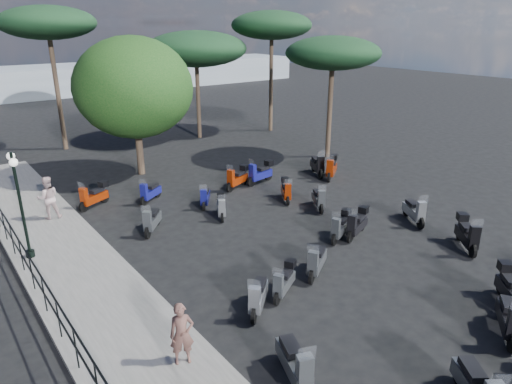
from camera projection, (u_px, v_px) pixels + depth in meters
ground at (310, 261)px, 15.30m from camera, size 120.00×120.00×0.00m
sidewalk at (85, 284)px, 13.81m from camera, size 3.00×30.00×0.15m
railing at (36, 276)px, 12.64m from camera, size 0.04×26.04×1.10m
lamp_post_1 at (20, 199)px, 14.55m from camera, size 0.33×1.06×3.62m
woman at (182, 334)px, 10.28m from camera, size 0.65×0.54×1.53m
pedestrian_far at (48, 198)px, 17.99m from camera, size 0.93×0.78×1.74m
scooter_2 at (295, 365)px, 9.93m from camera, size 0.90×1.77×1.47m
scooter_3 at (258, 296)px, 12.49m from camera, size 1.31×1.19×1.33m
scooter_4 at (152, 221)px, 17.25m from camera, size 1.19×1.28×1.31m
scooter_5 at (94, 196)px, 19.60m from camera, size 1.55×0.91×1.32m
scooter_8 at (284, 282)px, 13.24m from camera, size 1.34×0.88×1.18m
scooter_9 at (205, 198)px, 19.69m from camera, size 0.99×1.23×1.18m
scooter_10 at (150, 193)px, 20.20m from camera, size 1.38×0.95×1.25m
scooter_11 at (509, 319)px, 11.47m from camera, size 1.55×1.13×1.44m
scooter_12 at (512, 290)px, 12.68m from camera, size 1.32×1.39×1.39m
scooter_13 at (316, 262)px, 14.29m from camera, size 1.49×1.00×1.34m
scooter_14 at (340, 227)px, 16.70m from camera, size 1.52×0.84×1.28m
scooter_15 at (221, 207)px, 18.61m from camera, size 0.89×1.35×1.18m
scooter_16 at (237, 178)px, 21.84m from camera, size 1.62×0.83×1.34m
scooter_19 at (357, 224)px, 16.89m from camera, size 1.60×0.80×1.32m
scooter_20 at (319, 199)px, 19.42m from camera, size 0.95×1.41×1.27m
scooter_21 at (286, 191)px, 20.33m from camera, size 0.96×1.35×1.22m
scooter_22 at (260, 173)px, 22.51m from camera, size 1.74×0.62×1.39m
scooter_24 at (467, 235)px, 15.96m from camera, size 1.32×1.45×1.43m
scooter_25 at (414, 212)px, 18.05m from camera, size 1.01×1.56×1.38m
scooter_26 at (318, 166)px, 23.71m from camera, size 1.06×1.68×1.48m
scooter_27 at (331, 168)px, 23.25m from camera, size 1.56×1.19×1.43m
broadleaf_tree at (134, 88)px, 22.56m from camera, size 5.87×5.87×6.97m
pine_0 at (196, 49)px, 29.69m from camera, size 6.61×6.61×7.06m
pine_1 at (272, 26)px, 31.27m from camera, size 5.58×5.58×8.32m
pine_2 at (47, 23)px, 26.25m from camera, size 5.51×5.51×8.47m
pine_3 at (333, 53)px, 25.19m from camera, size 5.29×5.29×6.86m
distant_hills at (16, 83)px, 48.31m from camera, size 70.00×8.00×3.00m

